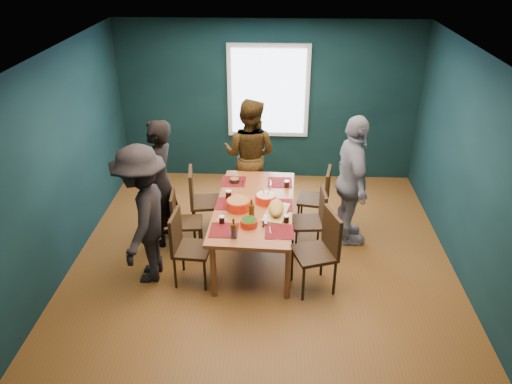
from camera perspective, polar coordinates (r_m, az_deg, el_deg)
room at (r=6.38m, az=0.90°, el=4.27°), size 5.01×5.01×2.71m
dining_table at (r=6.51m, az=-0.19°, el=-1.99°), size 1.08×2.03×0.76m
chair_left_far at (r=7.08m, az=-6.46°, el=-0.53°), size 0.51×0.51×0.99m
chair_left_mid at (r=6.76m, az=-8.56°, el=-2.90°), size 0.42×0.42×0.86m
chair_left_near at (r=6.14m, az=-8.16°, el=-5.73°), size 0.46×0.46×0.95m
chair_right_far at (r=7.21m, az=7.31°, el=-0.27°), size 0.49×0.49×0.94m
chair_right_mid at (r=6.70m, az=6.76°, el=-2.82°), size 0.44×0.44×0.91m
chair_right_near at (r=6.00m, az=7.57°, el=-6.07°), size 0.59×0.59×1.03m
person_far_left at (r=6.81m, az=-10.96°, el=0.93°), size 0.54×0.72×1.79m
person_back at (r=7.60m, az=-0.72°, el=4.24°), size 1.02×0.90×1.76m
person_right at (r=6.81m, az=10.94°, el=1.16°), size 0.59×1.13×1.84m
person_near_left at (r=6.12m, az=-12.79°, el=-2.62°), size 0.66×1.15×1.78m
bowl_salad at (r=6.35m, az=-2.01°, el=-1.39°), size 0.31×0.31×0.13m
bowl_dumpling at (r=6.50m, az=1.12°, el=-0.69°), size 0.28×0.28×0.26m
bowl_herbs at (r=5.99m, az=-0.83°, el=-3.50°), size 0.21×0.21×0.09m
cutting_board at (r=6.25m, az=2.31°, el=-1.93°), size 0.37×0.66×0.14m
small_bowl at (r=7.03m, az=-2.47°, el=1.35°), size 0.14×0.14×0.06m
beer_bottle_a at (r=5.76m, az=-2.56°, el=-4.47°), size 0.07×0.07×0.26m
beer_bottle_b at (r=6.11m, az=-0.51°, el=-2.22°), size 0.07×0.07×0.27m
cola_glass_a at (r=6.06m, az=-3.92°, el=-3.13°), size 0.07×0.07×0.10m
cola_glass_b at (r=6.08m, az=3.49°, el=-3.05°), size 0.07×0.07×0.10m
cola_glass_c at (r=6.89m, az=3.52°, el=0.96°), size 0.07×0.07×0.10m
cola_glass_d at (r=6.60m, az=-3.16°, el=-0.24°), size 0.08×0.08×0.11m
napkin_a at (r=6.48m, az=3.19°, el=-1.41°), size 0.18×0.18×0.00m
napkin_b at (r=6.16m, az=-3.97°, el=-3.16°), size 0.17×0.17×0.00m
napkin_c at (r=5.83m, az=2.81°, el=-5.04°), size 0.20×0.20×0.00m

